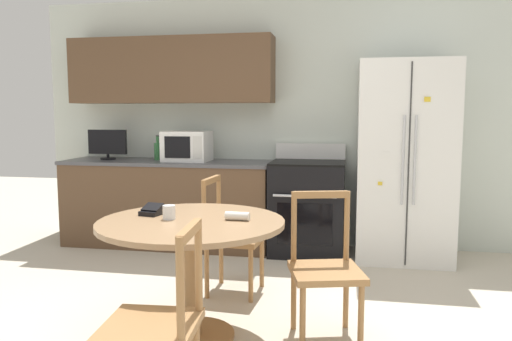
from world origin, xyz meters
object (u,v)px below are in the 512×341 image
candle_glass (169,213)px  dining_chair_far (231,238)px  wallet (152,211)px  refrigerator (404,162)px  microwave (187,146)px  countertop_tv (108,143)px  counter_bottle (158,151)px  dining_chair_near (157,327)px  dining_chair_right (325,270)px  oven_range (308,206)px

candle_glass → dining_chair_far: bearing=76.7°
candle_glass → wallet: (-0.16, 0.10, -0.01)m
dining_chair_far → refrigerator: bearing=134.1°
refrigerator → microwave: refrigerator is taller
refrigerator → countertop_tv: (-3.05, 0.05, 0.14)m
counter_bottle → candle_glass: counter_bottle is taller
dining_chair_far → dining_chair_near: size_ratio=1.00×
dining_chair_far → candle_glass: 0.91m
countertop_tv → counter_bottle: bearing=7.3°
dining_chair_far → candle_glass: bearing=-9.6°
dining_chair_near → refrigerator: bearing=-30.3°
refrigerator → wallet: (-1.75, -1.91, -0.16)m
counter_bottle → dining_chair_far: counter_bottle is taller
refrigerator → dining_chair_right: size_ratio=2.08×
dining_chair_far → dining_chair_near: 1.64m
oven_range → microwave: size_ratio=2.34×
dining_chair_far → dining_chair_near: same height
oven_range → countertop_tv: (-2.14, 0.01, 0.61)m
dining_chair_far → dining_chair_near: bearing=5.2°
dining_chair_right → candle_glass: dining_chair_right is taller
dining_chair_right → candle_glass: size_ratio=10.39×
countertop_tv → candle_glass: bearing=-54.8°
refrigerator → oven_range: size_ratio=1.74×
countertop_tv → candle_glass: size_ratio=4.85×
refrigerator → dining_chair_right: (-0.64, -1.87, -0.50)m
countertop_tv → wallet: size_ratio=2.88×
countertop_tv → dining_chair_near: (1.70, -2.88, -0.64)m
dining_chair_near → microwave: bearing=11.0°
refrigerator → candle_glass: bearing=-128.3°
counter_bottle → dining_chair_far: size_ratio=0.29×
oven_range → dining_chair_near: size_ratio=1.20×
oven_range → dining_chair_right: (0.27, -1.90, -0.03)m
counter_bottle → candle_glass: bearing=-66.6°
countertop_tv → dining_chair_far: size_ratio=0.47×
dining_chair_right → dining_chair_far: 1.01m
microwave → wallet: (0.41, -1.96, -0.28)m
refrigerator → candle_glass: size_ratio=21.59×
wallet → candle_glass: bearing=-33.5°
refrigerator → microwave: size_ratio=4.06×
wallet → oven_range: bearing=66.7°
oven_range → dining_chair_near: oven_range is taller
countertop_tv → oven_range: bearing=-0.4°
refrigerator → dining_chair_far: (-1.40, -1.20, -0.50)m
wallet → refrigerator: bearing=47.5°
oven_range → microwave: (-1.25, 0.01, 0.59)m
microwave → wallet: size_ratio=3.15×
countertop_tv → counter_bottle: countertop_tv is taller
counter_bottle → dining_chair_near: (1.16, -2.95, -0.56)m
oven_range → dining_chair_right: 1.92m
countertop_tv → dining_chair_near: bearing=-59.5°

